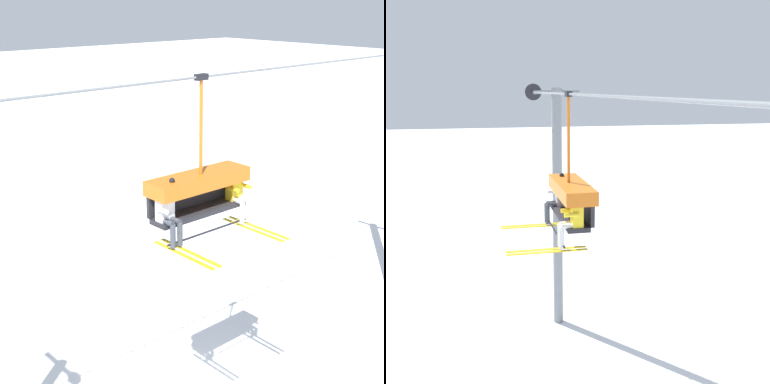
# 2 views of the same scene
# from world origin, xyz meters

# --- Properties ---
(lift_cable) EXTENTS (18.20, 0.05, 0.05)m
(lift_cable) POSITION_xyz_m (1.19, -0.80, 8.55)
(lift_cable) COLOR slate
(chairlift_chair) EXTENTS (2.34, 0.74, 3.16)m
(chairlift_chair) POSITION_xyz_m (-0.68, -0.73, 6.32)
(chairlift_chair) COLOR #232328
(skier_white) EXTENTS (0.48, 1.70, 1.34)m
(skier_white) POSITION_xyz_m (-1.63, -0.94, 6.04)
(skier_white) COLOR silver
(skier_yellow) EXTENTS (0.46, 1.70, 1.23)m
(skier_yellow) POSITION_xyz_m (0.28, -0.95, 6.02)
(skier_yellow) COLOR yellow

